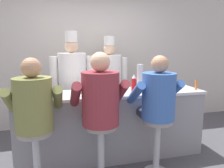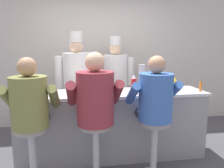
# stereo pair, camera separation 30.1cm
# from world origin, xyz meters

# --- Properties ---
(ground_plane) EXTENTS (20.00, 20.00, 0.00)m
(ground_plane) POSITION_xyz_m (0.00, 0.00, 0.00)
(ground_plane) COLOR #4C4C51
(wall_back) EXTENTS (10.00, 0.06, 2.70)m
(wall_back) POSITION_xyz_m (0.00, 1.77, 1.35)
(wall_back) COLOR beige
(wall_back) RESTS_ON ground_plane
(diner_counter) EXTENTS (2.64, 0.61, 0.95)m
(diner_counter) POSITION_xyz_m (0.00, 0.30, 0.48)
(diner_counter) COLOR gray
(diner_counter) RESTS_ON ground_plane
(ketchup_bottle_red) EXTENTS (0.07, 0.07, 0.26)m
(ketchup_bottle_red) POSITION_xyz_m (0.28, 0.18, 1.07)
(ketchup_bottle_red) COLOR red
(ketchup_bottle_red) RESTS_ON diner_counter
(mustard_bottle_yellow) EXTENTS (0.06, 0.06, 0.20)m
(mustard_bottle_yellow) POSITION_xyz_m (0.90, 0.27, 1.04)
(mustard_bottle_yellow) COLOR yellow
(mustard_bottle_yellow) RESTS_ON diner_counter
(hot_sauce_bottle_orange) EXTENTS (0.03, 0.03, 0.15)m
(hot_sauce_bottle_orange) POSITION_xyz_m (1.24, 0.15, 1.03)
(hot_sauce_bottle_orange) COLOR orange
(hot_sauce_bottle_orange) RESTS_ON diner_counter
(water_pitcher_clear) EXTENTS (0.14, 0.12, 0.21)m
(water_pitcher_clear) POSITION_xyz_m (0.67, 0.19, 1.06)
(water_pitcher_clear) COLOR silver
(water_pitcher_clear) RESTS_ON diner_counter
(breakfast_plate) EXTENTS (0.22, 0.22, 0.04)m
(breakfast_plate) POSITION_xyz_m (-0.30, 0.22, 0.97)
(breakfast_plate) COLOR white
(breakfast_plate) RESTS_ON diner_counter
(cereal_bowl) EXTENTS (0.15, 0.15, 0.05)m
(cereal_bowl) POSITION_xyz_m (-1.07, 0.09, 0.98)
(cereal_bowl) COLOR white
(cereal_bowl) RESTS_ON diner_counter
(coffee_mug_tan) EXTENTS (0.13, 0.08, 0.09)m
(coffee_mug_tan) POSITION_xyz_m (-0.45, 0.37, 1.00)
(coffee_mug_tan) COLOR beige
(coffee_mug_tan) RESTS_ON diner_counter
(coffee_mug_white) EXTENTS (0.12, 0.08, 0.10)m
(coffee_mug_white) POSITION_xyz_m (-0.54, 0.13, 1.00)
(coffee_mug_white) COLOR white
(coffee_mug_white) RESTS_ON diner_counter
(cup_stack_steel) EXTENTS (0.09, 0.09, 0.37)m
(cup_stack_steel) POSITION_xyz_m (0.45, 0.40, 1.14)
(cup_stack_steel) COLOR #B7BABF
(cup_stack_steel) RESTS_ON diner_counter
(napkin_dispenser_chrome) EXTENTS (0.12, 0.07, 0.13)m
(napkin_dispenser_chrome) POSITION_xyz_m (0.40, 0.20, 1.02)
(napkin_dispenser_chrome) COLOR silver
(napkin_dispenser_chrome) RESTS_ON diner_counter
(diner_seated_olive) EXTENTS (0.60, 0.59, 1.48)m
(diner_seated_olive) POSITION_xyz_m (-1.00, -0.24, 0.94)
(diner_seated_olive) COLOR #B2B5BA
(diner_seated_olive) RESTS_ON ground_plane
(diner_seated_maroon) EXTENTS (0.64, 0.63, 1.53)m
(diner_seated_maroon) POSITION_xyz_m (-0.29, -0.24, 0.96)
(diner_seated_maroon) COLOR #B2B5BA
(diner_seated_maroon) RESTS_ON ground_plane
(diner_seated_blue) EXTENTS (0.60, 0.60, 1.48)m
(diner_seated_blue) POSITION_xyz_m (0.42, -0.24, 0.94)
(diner_seated_blue) COLOR #B2B5BA
(diner_seated_blue) RESTS_ON ground_plane
(cook_in_whites_near) EXTENTS (0.71, 0.46, 1.83)m
(cook_in_whites_near) POSITION_xyz_m (-0.49, 1.02, 1.00)
(cook_in_whites_near) COLOR #232328
(cook_in_whites_near) RESTS_ON ground_plane
(cook_in_whites_far) EXTENTS (0.69, 0.44, 1.77)m
(cook_in_whites_far) POSITION_xyz_m (0.21, 1.31, 0.97)
(cook_in_whites_far) COLOR #232328
(cook_in_whites_far) RESTS_ON ground_plane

